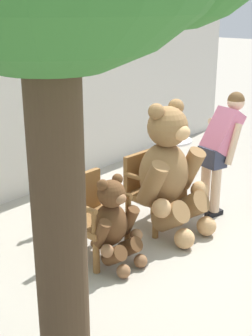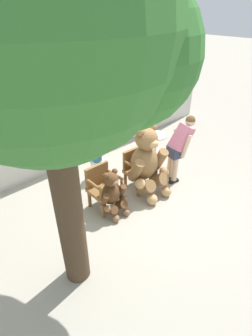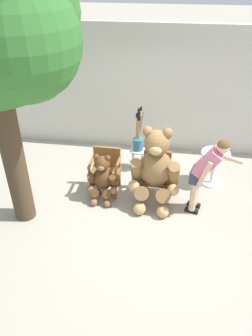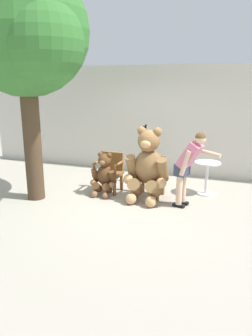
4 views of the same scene
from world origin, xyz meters
The scene contains 11 objects.
ground_plane centered at (0.00, 0.00, 0.00)m, with size 60.00×60.00×0.00m, color #A8A091.
back_wall centered at (0.00, 2.40, 1.40)m, with size 10.00×0.16×2.80m, color beige.
wooden_chair_left centered at (-0.48, 0.49, 0.46)m, with size 0.57×0.53×0.86m.
wooden_chair_right centered at (0.48, 0.49, 0.46)m, with size 0.58×0.54×0.86m.
teddy_bear_large centered at (0.48, 0.23, 0.74)m, with size 0.91×0.87×1.52m.
teddy_bear_small centered at (-0.48, 0.20, 0.46)m, with size 0.56×0.53×0.94m.
person_visitor centered at (1.33, 0.08, 0.90)m, with size 0.86×0.49×1.51m.
white_stool centered at (0.04, 1.34, 0.36)m, with size 0.34×0.34×0.46m.
brush_bucket centered at (0.05, 1.34, 0.67)m, with size 0.22×0.22×0.95m.
round_side_table centered at (1.60, 0.99, 0.45)m, with size 0.56×0.56×0.72m.
patio_tree centered at (-1.65, -0.56, 3.24)m, with size 2.58×2.46×4.55m.
Camera 2 is at (-2.93, -2.82, 3.48)m, focal length 28.00 mm.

